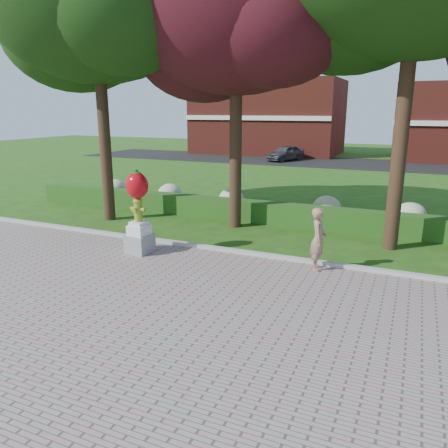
# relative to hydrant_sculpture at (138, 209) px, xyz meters

# --- Properties ---
(ground) EXTENTS (100.00, 100.00, 0.00)m
(ground) POSITION_rel_hydrant_sculpture_xyz_m (3.44, -1.89, -1.38)
(ground) COLOR #204C13
(ground) RESTS_ON ground
(walkway) EXTENTS (40.00, 14.00, 0.04)m
(walkway) POSITION_rel_hydrant_sculpture_xyz_m (3.44, -5.89, -1.36)
(walkway) COLOR gray
(walkway) RESTS_ON ground
(curb) EXTENTS (40.00, 0.18, 0.15)m
(curb) POSITION_rel_hydrant_sculpture_xyz_m (3.44, 1.11, -1.30)
(curb) COLOR #ADADA5
(curb) RESTS_ON ground
(lawn_hedge) EXTENTS (24.00, 0.70, 0.80)m
(lawn_hedge) POSITION_rel_hydrant_sculpture_xyz_m (3.44, 5.11, -0.98)
(lawn_hedge) COLOR #1B4513
(lawn_hedge) RESTS_ON ground
(hydrangea_row) EXTENTS (20.10, 1.10, 0.99)m
(hydrangea_row) POSITION_rel_hydrant_sculpture_xyz_m (4.01, 6.11, -0.83)
(hydrangea_row) COLOR #A2AD84
(hydrangea_row) RESTS_ON ground
(street) EXTENTS (50.00, 8.00, 0.02)m
(street) POSITION_rel_hydrant_sculpture_xyz_m (3.44, 26.11, -1.37)
(street) COLOR black
(street) RESTS_ON ground
(building_left) EXTENTS (14.00, 8.00, 7.00)m
(building_left) POSITION_rel_hydrant_sculpture_xyz_m (-6.56, 32.11, 2.12)
(building_left) COLOR maroon
(building_left) RESTS_ON ground
(tree_far_left) EXTENTS (9.00, 7.68, 11.66)m
(tree_far_left) POSITION_rel_hydrant_sculpture_xyz_m (-3.67, 3.20, 6.59)
(tree_far_left) COLOR black
(tree_far_left) RESTS_ON ground
(tree_mid_left) EXTENTS (8.25, 7.04, 10.69)m
(tree_mid_left) POSITION_rel_hydrant_sculpture_xyz_m (1.34, 4.20, 5.92)
(tree_mid_left) COLOR black
(tree_mid_left) RESTS_ON ground
(hydrant_sculpture) EXTENTS (0.74, 0.74, 2.52)m
(hydrant_sculpture) POSITION_rel_hydrant_sculpture_xyz_m (0.00, 0.00, 0.00)
(hydrant_sculpture) COLOR gray
(hydrant_sculpture) RESTS_ON walkway
(woman) EXTENTS (0.50, 0.68, 1.71)m
(woman) POSITION_rel_hydrant_sculpture_xyz_m (5.24, 0.71, -0.48)
(woman) COLOR #9F6F5B
(woman) RESTS_ON walkway
(parked_car) EXTENTS (2.91, 4.14, 1.31)m
(parked_car) POSITION_rel_hydrant_sculpture_xyz_m (-2.87, 25.78, -0.70)
(parked_car) COLOR #414349
(parked_car) RESTS_ON street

